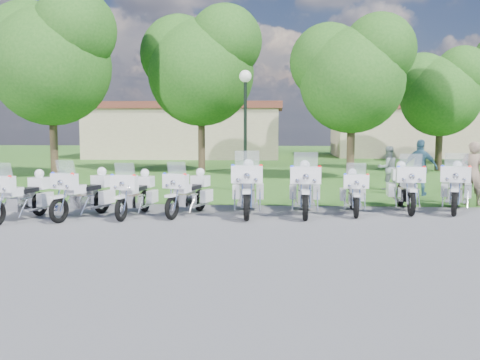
# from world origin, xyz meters

# --- Properties ---
(ground) EXTENTS (100.00, 100.00, 0.00)m
(ground) POSITION_xyz_m (0.00, 0.00, 0.00)
(ground) COLOR slate
(ground) RESTS_ON ground
(grass_lawn) EXTENTS (100.00, 48.00, 0.01)m
(grass_lawn) POSITION_xyz_m (0.00, 27.00, 0.00)
(grass_lawn) COLOR #336520
(grass_lawn) RESTS_ON ground
(motorcycle_0) EXTENTS (1.05, 2.22, 1.51)m
(motorcycle_0) POSITION_xyz_m (-5.53, 0.10, 0.63)
(motorcycle_0) COLOR black
(motorcycle_0) RESTS_ON ground
(motorcycle_1) EXTENTS (1.24, 2.20, 1.54)m
(motorcycle_1) POSITION_xyz_m (-4.09, 0.62, 0.65)
(motorcycle_1) COLOR black
(motorcycle_1) RESTS_ON ground
(motorcycle_2) EXTENTS (0.90, 2.17, 1.46)m
(motorcycle_2) POSITION_xyz_m (-2.83, 0.94, 0.61)
(motorcycle_2) COLOR black
(motorcycle_2) RESTS_ON ground
(motorcycle_3) EXTENTS (1.16, 2.11, 1.47)m
(motorcycle_3) POSITION_xyz_m (-1.45, 1.24, 0.62)
(motorcycle_3) COLOR black
(motorcycle_3) RESTS_ON ground
(motorcycle_4) EXTENTS (0.89, 2.63, 1.76)m
(motorcycle_4) POSITION_xyz_m (0.13, 1.43, 0.74)
(motorcycle_4) COLOR black
(motorcycle_4) RESTS_ON ground
(motorcycle_5) EXTENTS (0.88, 2.57, 1.72)m
(motorcycle_5) POSITION_xyz_m (1.68, 1.55, 0.72)
(motorcycle_5) COLOR black
(motorcycle_5) RESTS_ON ground
(motorcycle_6) EXTENTS (0.77, 2.13, 1.43)m
(motorcycle_6) POSITION_xyz_m (3.03, 1.82, 0.60)
(motorcycle_6) COLOR black
(motorcycle_6) RESTS_ON ground
(motorcycle_7) EXTENTS (0.88, 2.46, 1.65)m
(motorcycle_7) POSITION_xyz_m (4.54, 2.39, 0.69)
(motorcycle_7) COLOR black
(motorcycle_7) RESTS_ON ground
(motorcycle_8) EXTENTS (1.33, 2.38, 1.67)m
(motorcycle_8) POSITION_xyz_m (5.95, 2.40, 0.70)
(motorcycle_8) COLOR black
(motorcycle_8) RESTS_ON ground
(lamp_post) EXTENTS (0.44, 0.44, 4.38)m
(lamp_post) POSITION_xyz_m (-0.24, 6.49, 3.29)
(lamp_post) COLOR black
(lamp_post) RESTS_ON ground
(tree_0) EXTENTS (6.40, 5.46, 8.54)m
(tree_0) POSITION_xyz_m (-9.52, 11.41, 5.65)
(tree_0) COLOR #38281C
(tree_0) RESTS_ON ground
(tree_1) EXTENTS (6.34, 5.41, 8.45)m
(tree_1) POSITION_xyz_m (-3.04, 14.65, 5.59)
(tree_1) COLOR #38281C
(tree_1) RESTS_ON ground
(tree_2) EXTENTS (5.49, 4.68, 7.31)m
(tree_2) POSITION_xyz_m (4.20, 11.60, 4.84)
(tree_2) COLOR #38281C
(tree_2) RESTS_ON ground
(tree_3) EXTENTS (4.89, 4.17, 6.52)m
(tree_3) POSITION_xyz_m (9.46, 16.20, 4.31)
(tree_3) COLOR #38281C
(tree_3) RESTS_ON ground
(building_west) EXTENTS (14.56, 8.32, 4.10)m
(building_west) POSITION_xyz_m (-6.00, 28.00, 2.07)
(building_west) COLOR tan
(building_west) RESTS_ON ground
(building_east) EXTENTS (11.44, 7.28, 4.10)m
(building_east) POSITION_xyz_m (11.00, 30.00, 2.07)
(building_east) COLOR tan
(building_east) RESTS_ON ground
(bystander_a) EXTENTS (0.84, 0.75, 1.92)m
(bystander_a) POSITION_xyz_m (6.80, 3.52, 0.96)
(bystander_a) COLOR #8C725F
(bystander_a) RESTS_ON ground
(bystander_b) EXTENTS (0.94, 0.82, 1.63)m
(bystander_b) POSITION_xyz_m (5.05, 7.26, 0.81)
(bystander_b) COLOR gray
(bystander_b) RESTS_ON ground
(bystander_c) EXTENTS (1.21, 0.95, 1.92)m
(bystander_c) POSITION_xyz_m (5.81, 5.63, 0.96)
(bystander_c) COLOR #2E566E
(bystander_c) RESTS_ON ground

